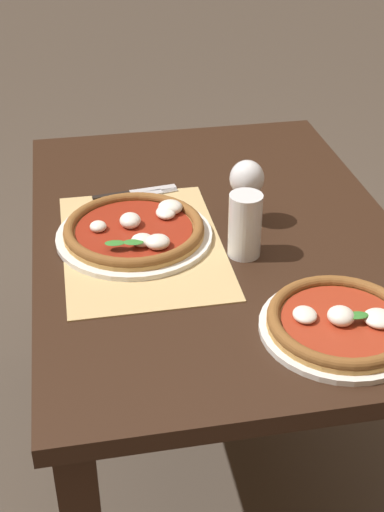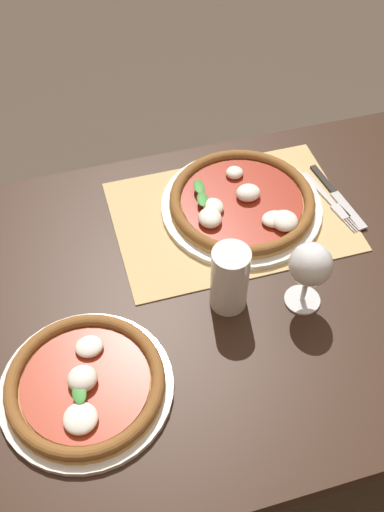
# 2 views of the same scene
# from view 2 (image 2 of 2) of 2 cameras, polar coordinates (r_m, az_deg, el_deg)

# --- Properties ---
(ground_plane) EXTENTS (24.00, 24.00, 0.00)m
(ground_plane) POSITION_cam_2_polar(r_m,az_deg,el_deg) (1.86, 5.47, -15.87)
(ground_plane) COLOR #473D33
(dining_table) EXTENTS (1.21, 0.84, 0.74)m
(dining_table) POSITION_cam_2_polar(r_m,az_deg,el_deg) (1.31, 7.49, -4.77)
(dining_table) COLOR black
(dining_table) RESTS_ON ground
(paper_placemat) EXTENTS (0.50, 0.35, 0.00)m
(paper_placemat) POSITION_cam_2_polar(r_m,az_deg,el_deg) (1.31, 3.70, 3.84)
(paper_placemat) COLOR tan
(paper_placemat) RESTS_ON dining_table
(pizza_near) EXTENTS (0.35, 0.35, 0.05)m
(pizza_near) POSITION_cam_2_polar(r_m,az_deg,el_deg) (1.31, 4.80, 5.09)
(pizza_near) COLOR silver
(pizza_near) RESTS_ON paper_placemat
(pizza_far) EXTENTS (0.30, 0.30, 0.05)m
(pizza_far) POSITION_cam_2_polar(r_m,az_deg,el_deg) (1.07, -10.11, -11.96)
(pizza_far) COLOR silver
(pizza_far) RESTS_ON dining_table
(wine_glass) EXTENTS (0.08, 0.08, 0.16)m
(wine_glass) POSITION_cam_2_polar(r_m,az_deg,el_deg) (1.10, 11.19, -1.02)
(wine_glass) COLOR silver
(wine_glass) RESTS_ON dining_table
(pint_glass) EXTENTS (0.07, 0.07, 0.15)m
(pint_glass) POSITION_cam_2_polar(r_m,az_deg,el_deg) (1.11, 3.59, -2.27)
(pint_glass) COLOR silver
(pint_glass) RESTS_ON dining_table
(fork) EXTENTS (0.06, 0.20, 0.00)m
(fork) POSITION_cam_2_polar(r_m,az_deg,el_deg) (1.37, 13.06, 5.08)
(fork) COLOR #B7B7BC
(fork) RESTS_ON paper_placemat
(knife) EXTENTS (0.04, 0.22, 0.01)m
(knife) POSITION_cam_2_polar(r_m,az_deg,el_deg) (1.38, 13.65, 5.54)
(knife) COLOR black
(knife) RESTS_ON paper_placemat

